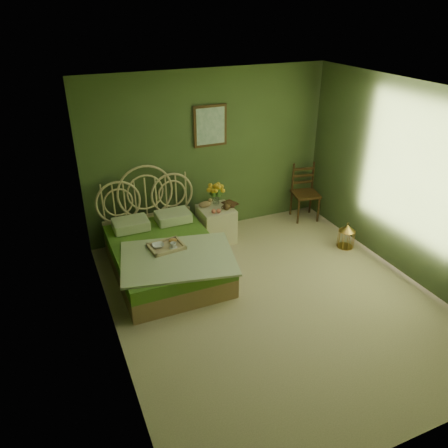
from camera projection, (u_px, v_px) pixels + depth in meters
name	position (u px, v px, depth m)	size (l,w,h in m)	color
floor	(274.00, 300.00, 5.67)	(4.50, 4.50, 0.00)	#C9B391
ceiling	(288.00, 95.00, 4.47)	(4.50, 4.50, 0.00)	silver
wall_back	(209.00, 154.00, 6.91)	(4.00, 4.00, 0.00)	#485B30
wall_left	(106.00, 244.00, 4.36)	(4.50, 4.50, 0.00)	#485B30
wall_right	(412.00, 184.00, 5.78)	(4.50, 4.50, 0.00)	#485B30
wall_art	(210.00, 126.00, 6.68)	(0.54, 0.04, 0.64)	#3A250F
bed	(165.00, 254.00, 6.14)	(1.66, 2.10, 1.30)	#A07650
nightstand	(216.00, 220.00, 6.93)	(0.52, 0.52, 1.00)	beige
chair	(304.00, 188.00, 7.62)	(0.51, 0.51, 0.97)	#3A250F
birdcage	(346.00, 236.00, 6.81)	(0.25, 0.25, 0.38)	#BC863C
book_lower	(226.00, 205.00, 6.90)	(0.18, 0.24, 0.02)	#381E0F
book_upper	(226.00, 204.00, 6.89)	(0.16, 0.21, 0.02)	#472819
cereal_bowl	(158.00, 246.00, 5.88)	(0.16, 0.16, 0.04)	white
coffee_cup	(173.00, 245.00, 5.84)	(0.09, 0.09, 0.08)	white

